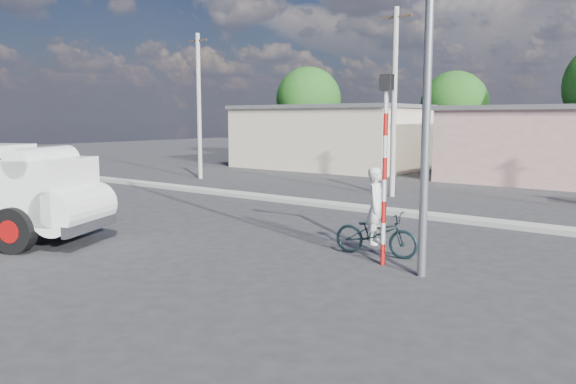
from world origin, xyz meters
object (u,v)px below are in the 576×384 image
Objects in this scene: bicycle at (376,234)px; streetlight at (421,42)px; cyclist at (376,218)px; traffic_pole at (385,154)px.

bicycle is 0.24× the size of streetlight.
traffic_pole reaches higher than cyclist.
traffic_pole is (0.57, -0.69, 1.65)m from cyclist.
traffic_pole is 0.48× the size of streetlight.
traffic_pole reaches higher than bicycle.
cyclist reaches higher than bicycle.
traffic_pole is at bearing -149.62° from cyclist.
cyclist is at bearing 146.54° from streetlight.
bicycle is 2.23m from traffic_pole.
bicycle is at bearing 146.54° from streetlight.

